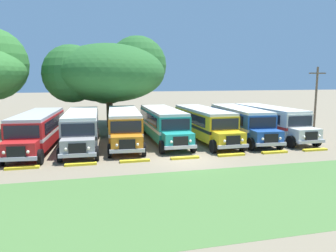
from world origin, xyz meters
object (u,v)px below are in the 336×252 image
object	(u,v)px
parked_bus_slot_4	(204,123)
parked_bus_slot_0	(38,129)
parked_bus_slot_1	(82,127)
broad_shade_tree	(109,72)
parked_bus_slot_2	(124,125)
parked_bus_slot_3	(163,123)
utility_pole	(316,99)
parked_bus_slot_6	(270,120)
parked_bus_slot_5	(241,121)

from	to	relation	value
parked_bus_slot_4	parked_bus_slot_0	bearing A→B (deg)	-90.28
parked_bus_slot_1	parked_bus_slot_4	size ratio (longest dim) A/B	1.00
broad_shade_tree	parked_bus_slot_2	bearing A→B (deg)	-87.75
parked_bus_slot_2	parked_bus_slot_3	xyz separation A→B (m)	(3.48, 0.26, 0.00)
parked_bus_slot_3	broad_shade_tree	bearing A→B (deg)	-158.31
parked_bus_slot_0	utility_pole	distance (m)	25.29
parked_bus_slot_2	parked_bus_slot_4	distance (m)	7.09
parked_bus_slot_6	parked_bus_slot_1	bearing A→B (deg)	-90.52
parked_bus_slot_6	parked_bus_slot_3	bearing A→B (deg)	-94.09
parked_bus_slot_0	parked_bus_slot_1	size ratio (longest dim) A/B	1.01
parked_bus_slot_0	parked_bus_slot_5	xyz separation A→B (m)	(17.39, 0.22, 0.00)
parked_bus_slot_3	parked_bus_slot_4	world-z (taller)	same
parked_bus_slot_1	parked_bus_slot_2	world-z (taller)	same
broad_shade_tree	utility_pole	size ratio (longest dim) A/B	2.10
parked_bus_slot_4	broad_shade_tree	bearing A→B (deg)	-146.07
parked_bus_slot_1	parked_bus_slot_2	size ratio (longest dim) A/B	0.99
parked_bus_slot_3	parked_bus_slot_4	bearing A→B (deg)	80.59
parked_bus_slot_2	parked_bus_slot_6	distance (m)	13.71
parked_bus_slot_6	broad_shade_tree	size ratio (longest dim) A/B	0.79
parked_bus_slot_3	parked_bus_slot_5	bearing A→B (deg)	85.55
parked_bus_slot_5	parked_bus_slot_3	bearing A→B (deg)	-91.62
parked_bus_slot_5	utility_pole	size ratio (longest dim) A/B	1.66
parked_bus_slot_3	parked_bus_slot_5	distance (m)	7.16
parked_bus_slot_0	parked_bus_slot_4	bearing A→B (deg)	95.95
parked_bus_slot_2	parked_bus_slot_6	xyz separation A→B (m)	(13.71, -0.24, 0.00)
parked_bus_slot_5	broad_shade_tree	xyz separation A→B (m)	(-11.02, 10.65, 4.57)
parked_bus_slot_2	parked_bus_slot_5	xyz separation A→B (m)	(10.61, -0.36, 0.00)
parked_bus_slot_5	parked_bus_slot_6	size ratio (longest dim) A/B	1.00
parked_bus_slot_0	broad_shade_tree	distance (m)	13.40
parked_bus_slot_5	utility_pole	world-z (taller)	utility_pole
parked_bus_slot_4	parked_bus_slot_5	world-z (taller)	same
broad_shade_tree	parked_bus_slot_5	bearing A→B (deg)	-44.02
parked_bus_slot_0	parked_bus_slot_1	bearing A→B (deg)	97.05
parked_bus_slot_1	utility_pole	distance (m)	21.97
parked_bus_slot_3	broad_shade_tree	xyz separation A→B (m)	(-3.88, 10.02, 4.57)
parked_bus_slot_3	utility_pole	world-z (taller)	utility_pole
parked_bus_slot_1	parked_bus_slot_3	size ratio (longest dim) A/B	1.00
parked_bus_slot_3	parked_bus_slot_6	bearing A→B (deg)	87.73
parked_bus_slot_6	broad_shade_tree	bearing A→B (deg)	-128.00
parked_bus_slot_0	parked_bus_slot_2	distance (m)	6.81
parked_bus_slot_3	parked_bus_slot_2	bearing A→B (deg)	-85.22
parked_bus_slot_1	broad_shade_tree	distance (m)	12.07
parked_bus_slot_2	parked_bus_slot_6	world-z (taller)	same
parked_bus_slot_5	parked_bus_slot_1	bearing A→B (deg)	-86.20
parked_bus_slot_2	parked_bus_slot_3	world-z (taller)	same
parked_bus_slot_1	parked_bus_slot_4	world-z (taller)	same
utility_pole	parked_bus_slot_3	bearing A→B (deg)	177.46
parked_bus_slot_4	parked_bus_slot_5	bearing A→B (deg)	89.00
parked_bus_slot_2	parked_bus_slot_1	bearing A→B (deg)	-77.93
parked_bus_slot_5	utility_pole	xyz separation A→B (m)	(7.82, -0.04, 1.94)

